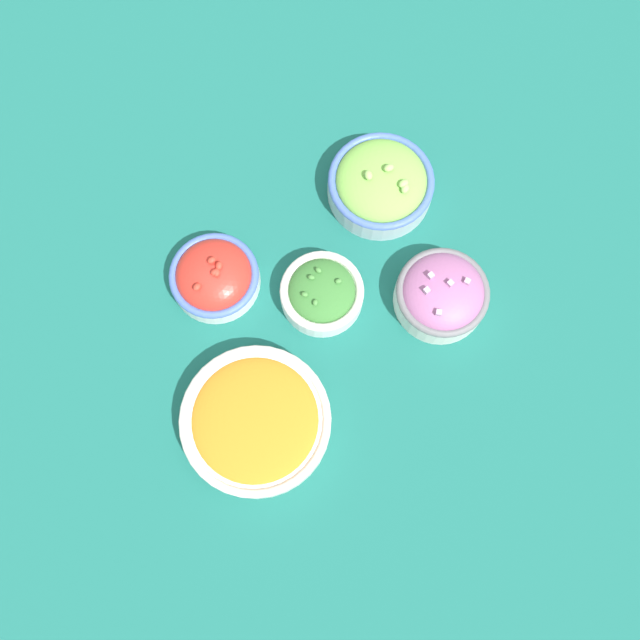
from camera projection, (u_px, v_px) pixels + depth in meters
ground_plane at (320, 325)px, 1.05m from camera, size 3.00×3.00×0.00m
bowl_broccoli at (322, 293)px, 1.04m from camera, size 0.12×0.12×0.06m
bowl_carrots at (256, 421)px, 0.99m from camera, size 0.21×0.21×0.05m
bowl_lettuce at (381, 183)px, 1.08m from camera, size 0.16×0.16×0.08m
bowl_red_onion at (442, 294)px, 1.03m from camera, size 0.14×0.14×0.07m
bowl_cherry_tomatoes at (214, 277)px, 1.05m from camera, size 0.13×0.13×0.07m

